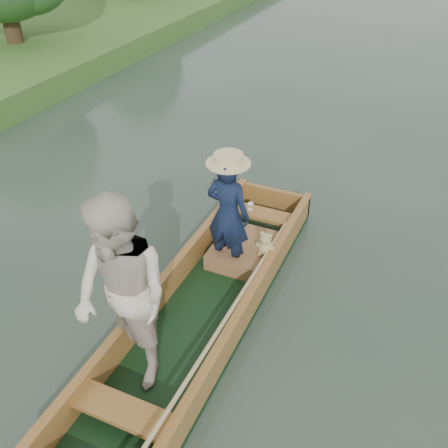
% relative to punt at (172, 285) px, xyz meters
% --- Properties ---
extents(ground, '(120.00, 120.00, 0.00)m').
position_rel_punt_xyz_m(ground, '(0.15, 0.39, -0.77)').
color(ground, '#283D30').
rests_on(ground, ground).
extents(punt, '(1.44, 5.29, 2.15)m').
position_rel_punt_xyz_m(punt, '(0.00, 0.00, 0.00)').
color(punt, black).
rests_on(punt, ground).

